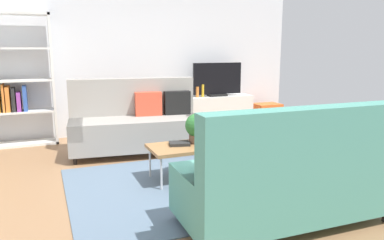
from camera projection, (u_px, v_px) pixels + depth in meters
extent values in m
plane|color=#936B47|center=(189.00, 178.00, 4.51)|extent=(7.68, 7.68, 0.00)
cube|color=silver|center=(133.00, 54.00, 6.78)|extent=(6.40, 0.12, 2.90)
cube|color=slate|center=(198.00, 184.00, 4.30)|extent=(2.90, 2.20, 0.01)
cube|color=gray|center=(136.00, 132.00, 5.52)|extent=(1.99, 1.06, 0.44)
cube|color=gray|center=(132.00, 96.00, 5.73)|extent=(1.91, 0.42, 0.56)
cube|color=gray|center=(191.00, 122.00, 5.72)|extent=(0.30, 0.86, 0.22)
cube|color=gray|center=(76.00, 128.00, 5.28)|extent=(0.30, 0.86, 0.22)
cylinder|color=black|center=(198.00, 151.00, 5.48)|extent=(0.05, 0.05, 0.10)
cylinder|color=black|center=(75.00, 161.00, 5.03)|extent=(0.05, 0.05, 0.10)
cylinder|color=black|center=(187.00, 141.00, 6.12)|extent=(0.05, 0.05, 0.10)
cylinder|color=black|center=(77.00, 148.00, 5.67)|extent=(0.05, 0.05, 0.10)
cube|color=black|center=(177.00, 103.00, 5.75)|extent=(0.41, 0.19, 0.36)
cube|color=#D84C33|center=(148.00, 104.00, 5.64)|extent=(0.41, 0.19, 0.36)
cube|color=teal|center=(284.00, 188.00, 3.33)|extent=(1.92, 0.88, 0.44)
cube|color=teal|center=(310.00, 142.00, 2.94)|extent=(1.90, 0.24, 0.56)
cube|color=teal|center=(196.00, 189.00, 3.01)|extent=(0.22, 0.84, 0.22)
cube|color=teal|center=(358.00, 166.00, 3.60)|extent=(0.22, 0.84, 0.22)
cylinder|color=black|center=(180.00, 215.00, 3.38)|extent=(0.05, 0.05, 0.10)
cylinder|color=black|center=(332.00, 190.00, 3.99)|extent=(0.05, 0.05, 0.10)
cube|color=#D84C33|center=(224.00, 157.00, 2.89)|extent=(0.40, 0.15, 0.36)
cube|color=#288C4C|center=(273.00, 151.00, 3.04)|extent=(0.40, 0.15, 0.36)
cube|color=#9E7042|center=(195.00, 146.00, 4.43)|extent=(1.10, 0.56, 0.04)
cylinder|color=silver|center=(150.00, 162.00, 4.49)|extent=(0.02, 0.02, 0.38)
cylinder|color=silver|center=(224.00, 154.00, 4.86)|extent=(0.02, 0.02, 0.38)
cylinder|color=silver|center=(161.00, 174.00, 4.07)|extent=(0.02, 0.02, 0.38)
cylinder|color=silver|center=(241.00, 164.00, 4.44)|extent=(0.02, 0.02, 0.38)
cube|color=silver|center=(216.00, 112.00, 7.27)|extent=(1.40, 0.44, 0.64)
cube|color=black|center=(217.00, 95.00, 7.18)|extent=(0.36, 0.20, 0.04)
cube|color=black|center=(217.00, 78.00, 7.12)|extent=(1.00, 0.05, 0.60)
cube|color=white|center=(53.00, 80.00, 6.05)|extent=(0.04, 0.36, 2.10)
cube|color=white|center=(11.00, 13.00, 5.65)|extent=(1.10, 0.36, 0.04)
cube|color=white|center=(23.00, 144.00, 6.05)|extent=(1.10, 0.36, 0.04)
cube|color=white|center=(20.00, 112.00, 5.95)|extent=(1.02, 0.36, 0.03)
cube|color=white|center=(17.00, 81.00, 5.85)|extent=(1.02, 0.36, 0.03)
cube|color=white|center=(14.00, 48.00, 5.76)|extent=(1.02, 0.36, 0.03)
cube|color=orange|center=(4.00, 98.00, 5.82)|extent=(0.03, 0.29, 0.44)
cube|color=orange|center=(8.00, 99.00, 5.85)|extent=(0.06, 0.29, 0.40)
cube|color=#262626|center=(14.00, 99.00, 5.88)|extent=(0.05, 0.29, 0.38)
cube|color=purple|center=(19.00, 101.00, 5.92)|extent=(0.06, 0.29, 0.30)
cube|color=#3359B2|center=(25.00, 98.00, 5.94)|extent=(0.06, 0.29, 0.41)
cube|color=orange|center=(267.00, 114.00, 7.60)|extent=(0.52, 0.40, 0.44)
cylinder|color=brown|center=(197.00, 139.00, 4.50)|extent=(0.19, 0.19, 0.10)
sphere|color=#2D7233|center=(197.00, 125.00, 4.47)|extent=(0.29, 0.29, 0.29)
cube|color=#262626|center=(179.00, 144.00, 4.40)|extent=(0.27, 0.23, 0.03)
cylinder|color=silver|center=(188.00, 94.00, 7.02)|extent=(0.09, 0.09, 0.13)
cylinder|color=orange|center=(197.00, 92.00, 6.99)|extent=(0.06, 0.06, 0.20)
cylinder|color=gold|center=(203.00, 91.00, 7.03)|extent=(0.05, 0.05, 0.24)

